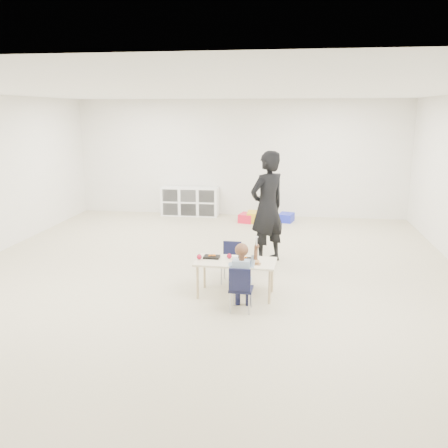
# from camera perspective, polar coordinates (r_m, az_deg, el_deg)

# --- Properties ---
(room) EXTENTS (9.00, 9.02, 2.80)m
(room) POSITION_cam_1_polar(r_m,az_deg,el_deg) (7.16, -2.01, 4.50)
(room) COLOR beige
(room) RESTS_ON ground
(table) EXTENTS (1.12, 0.60, 0.51)m
(table) POSITION_cam_1_polar(r_m,az_deg,el_deg) (6.61, 1.40, -6.49)
(table) COLOR beige
(table) RESTS_ON ground
(chair_near) EXTENTS (0.30, 0.29, 0.61)m
(chair_near) POSITION_cam_1_polar(r_m,az_deg,el_deg) (6.12, 2.07, -7.72)
(chair_near) COLOR black
(chair_near) RESTS_ON ground
(chair_far) EXTENTS (0.30, 0.29, 0.61)m
(chair_far) POSITION_cam_1_polar(r_m,az_deg,el_deg) (7.08, 0.83, -4.73)
(chair_far) COLOR black
(chair_far) RESTS_ON ground
(child) EXTENTS (0.42, 0.42, 0.96)m
(child) POSITION_cam_1_polar(r_m,az_deg,el_deg) (6.06, 2.09, -6.18)
(child) COLOR #9DB8D5
(child) RESTS_ON chair_near
(lunch_tray_near) EXTENTS (0.23, 0.17, 0.03)m
(lunch_tray_near) POSITION_cam_1_polar(r_m,az_deg,el_deg) (6.56, 2.36, -4.25)
(lunch_tray_near) COLOR black
(lunch_tray_near) RESTS_ON table
(lunch_tray_far) EXTENTS (0.23, 0.17, 0.03)m
(lunch_tray_far) POSITION_cam_1_polar(r_m,az_deg,el_deg) (6.65, -1.49, -3.97)
(lunch_tray_far) COLOR black
(lunch_tray_far) RESTS_ON table
(milk_carton) EXTENTS (0.07, 0.07, 0.10)m
(milk_carton) POSITION_cam_1_polar(r_m,az_deg,el_deg) (6.40, 1.33, -4.35)
(milk_carton) COLOR white
(milk_carton) RESTS_ON table
(bread_roll) EXTENTS (0.09, 0.09, 0.07)m
(bread_roll) POSITION_cam_1_polar(r_m,az_deg,el_deg) (6.40, 3.91, -4.55)
(bread_roll) COLOR tan
(bread_roll) RESTS_ON table
(apple_near) EXTENTS (0.07, 0.07, 0.07)m
(apple_near) POSITION_cam_1_polar(r_m,az_deg,el_deg) (6.62, 0.63, -3.88)
(apple_near) COLOR maroon
(apple_near) RESTS_ON table
(apple_far) EXTENTS (0.07, 0.07, 0.07)m
(apple_far) POSITION_cam_1_polar(r_m,az_deg,el_deg) (6.60, -3.00, -3.96)
(apple_far) COLOR maroon
(apple_far) RESTS_ON table
(cubby_shelf) EXTENTS (1.40, 0.40, 0.70)m
(cubby_shelf) POSITION_cam_1_polar(r_m,az_deg,el_deg) (11.71, -4.12, 2.73)
(cubby_shelf) COLOR white
(cubby_shelf) RESTS_ON ground
(adult) EXTENTS (0.81, 0.80, 1.89)m
(adult) POSITION_cam_1_polar(r_m,az_deg,el_deg) (7.96, 5.23, 2.01)
(adult) COLOR black
(adult) RESTS_ON ground
(bin_red) EXTENTS (0.40, 0.47, 0.20)m
(bin_red) POSITION_cam_1_polar(r_m,az_deg,el_deg) (11.02, 2.78, 0.75)
(bin_red) COLOR red
(bin_red) RESTS_ON ground
(bin_yellow) EXTENTS (0.38, 0.49, 0.24)m
(bin_yellow) POSITION_cam_1_polar(r_m,az_deg,el_deg) (11.03, 3.82, 0.85)
(bin_yellow) COLOR gold
(bin_yellow) RESTS_ON ground
(bin_blue) EXTENTS (0.40, 0.47, 0.20)m
(bin_blue) POSITION_cam_1_polar(r_m,az_deg,el_deg) (11.14, 7.48, 0.78)
(bin_blue) COLOR #1823B8
(bin_blue) RESTS_ON ground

